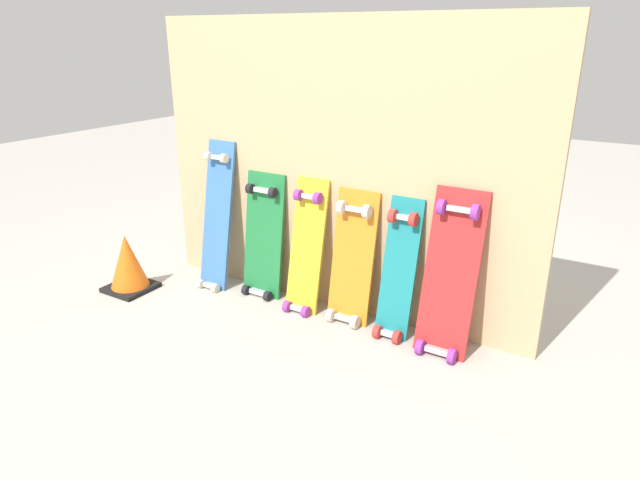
% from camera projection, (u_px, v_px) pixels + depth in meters
% --- Properties ---
extents(ground_plane, '(12.00, 12.00, 0.00)m').
position_uv_depth(ground_plane, '(327.00, 308.00, 2.90)').
color(ground_plane, '#B2AAA0').
extents(plywood_wall_panel, '(2.07, 0.04, 1.44)m').
position_uv_depth(plywood_wall_panel, '(335.00, 171.00, 2.71)').
color(plywood_wall_panel, tan).
rests_on(plywood_wall_panel, ground).
extents(skateboard_blue, '(0.18, 0.23, 0.88)m').
position_uv_depth(skateboard_blue, '(217.00, 222.00, 3.07)').
color(skateboard_blue, '#386BAD').
rests_on(skateboard_blue, ground).
extents(skateboard_green, '(0.24, 0.16, 0.74)m').
position_uv_depth(skateboard_green, '(263.00, 242.00, 2.98)').
color(skateboard_green, '#1E7238').
rests_on(skateboard_green, ground).
extents(skateboard_yellow, '(0.18, 0.21, 0.75)m').
position_uv_depth(skateboard_yellow, '(306.00, 253.00, 2.81)').
color(skateboard_yellow, gold).
rests_on(skateboard_yellow, ground).
extents(skateboard_orange, '(0.22, 0.19, 0.72)m').
position_uv_depth(skateboard_orange, '(352.00, 264.00, 2.70)').
color(skateboard_orange, orange).
rests_on(skateboard_orange, ground).
extents(skateboard_teal, '(0.16, 0.22, 0.72)m').
position_uv_depth(skateboard_teal, '(398.00, 276.00, 2.57)').
color(skateboard_teal, '#197A7F').
rests_on(skateboard_teal, ground).
extents(skateboard_red, '(0.24, 0.25, 0.80)m').
position_uv_depth(skateboard_red, '(449.00, 281.00, 2.42)').
color(skateboard_red, '#B22626').
rests_on(skateboard_red, ground).
extents(traffic_cone, '(0.24, 0.24, 0.32)m').
position_uv_depth(traffic_cone, '(128.00, 263.00, 3.06)').
color(traffic_cone, black).
rests_on(traffic_cone, ground).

